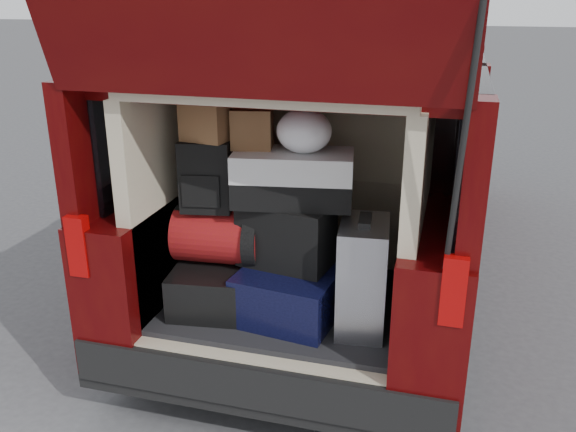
{
  "coord_description": "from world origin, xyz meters",
  "views": [
    {
      "loc": [
        0.8,
        -2.62,
        2.16
      ],
      "look_at": [
        0.02,
        0.2,
        1.07
      ],
      "focal_mm": 38.0,
      "sensor_mm": 36.0,
      "label": 1
    }
  ],
  "objects_px": {
    "black_soft_case": "(286,234)",
    "navy_hardshell": "(294,288)",
    "backpack": "(206,176)",
    "silver_roller": "(363,276)",
    "black_hardshell": "(218,281)",
    "red_duffel": "(219,235)",
    "twotone_duffel": "(293,178)"
  },
  "relations": [
    {
      "from": "silver_roller",
      "to": "red_duffel",
      "type": "relative_size",
      "value": 1.22
    },
    {
      "from": "black_hardshell",
      "to": "silver_roller",
      "type": "relative_size",
      "value": 1.04
    },
    {
      "from": "navy_hardshell",
      "to": "red_duffel",
      "type": "xyz_separation_m",
      "value": [
        -0.42,
        0.01,
        0.25
      ]
    },
    {
      "from": "red_duffel",
      "to": "twotone_duffel",
      "type": "bearing_deg",
      "value": 0.09
    },
    {
      "from": "navy_hardshell",
      "to": "silver_roller",
      "type": "height_order",
      "value": "silver_roller"
    },
    {
      "from": "silver_roller",
      "to": "black_soft_case",
      "type": "xyz_separation_m",
      "value": [
        -0.42,
        0.09,
        0.14
      ]
    },
    {
      "from": "navy_hardshell",
      "to": "silver_roller",
      "type": "bearing_deg",
      "value": -2.76
    },
    {
      "from": "black_hardshell",
      "to": "silver_roller",
      "type": "distance_m",
      "value": 0.81
    },
    {
      "from": "red_duffel",
      "to": "backpack",
      "type": "xyz_separation_m",
      "value": [
        -0.04,
        -0.03,
        0.33
      ]
    },
    {
      "from": "navy_hardshell",
      "to": "twotone_duffel",
      "type": "height_order",
      "value": "twotone_duffel"
    },
    {
      "from": "black_hardshell",
      "to": "twotone_duffel",
      "type": "distance_m",
      "value": 0.73
    },
    {
      "from": "navy_hardshell",
      "to": "red_duffel",
      "type": "relative_size",
      "value": 1.3
    },
    {
      "from": "black_hardshell",
      "to": "black_soft_case",
      "type": "xyz_separation_m",
      "value": [
        0.38,
        0.02,
        0.31
      ]
    },
    {
      "from": "navy_hardshell",
      "to": "red_duffel",
      "type": "distance_m",
      "value": 0.49
    },
    {
      "from": "black_soft_case",
      "to": "twotone_duffel",
      "type": "height_order",
      "value": "twotone_duffel"
    },
    {
      "from": "twotone_duffel",
      "to": "silver_roller",
      "type": "bearing_deg",
      "value": -25.14
    },
    {
      "from": "navy_hardshell",
      "to": "backpack",
      "type": "height_order",
      "value": "backpack"
    },
    {
      "from": "black_hardshell",
      "to": "red_duffel",
      "type": "xyz_separation_m",
      "value": [
        0.01,
        0.02,
        0.27
      ]
    },
    {
      "from": "red_duffel",
      "to": "black_soft_case",
      "type": "bearing_deg",
      "value": -3.41
    },
    {
      "from": "black_hardshell",
      "to": "navy_hardshell",
      "type": "height_order",
      "value": "navy_hardshell"
    },
    {
      "from": "black_soft_case",
      "to": "silver_roller",
      "type": "bearing_deg",
      "value": -2.65
    },
    {
      "from": "black_soft_case",
      "to": "twotone_duffel",
      "type": "xyz_separation_m",
      "value": [
        0.03,
        0.02,
        0.3
      ]
    },
    {
      "from": "silver_roller",
      "to": "black_hardshell",
      "type": "bearing_deg",
      "value": 169.65
    },
    {
      "from": "black_soft_case",
      "to": "backpack",
      "type": "distance_m",
      "value": 0.51
    },
    {
      "from": "red_duffel",
      "to": "backpack",
      "type": "bearing_deg",
      "value": -147.44
    },
    {
      "from": "navy_hardshell",
      "to": "silver_roller",
      "type": "relative_size",
      "value": 1.06
    },
    {
      "from": "black_soft_case",
      "to": "navy_hardshell",
      "type": "bearing_deg",
      "value": -13.21
    },
    {
      "from": "navy_hardshell",
      "to": "backpack",
      "type": "relative_size",
      "value": 1.62
    },
    {
      "from": "black_hardshell",
      "to": "red_duffel",
      "type": "relative_size",
      "value": 1.27
    },
    {
      "from": "backpack",
      "to": "navy_hardshell",
      "type": "bearing_deg",
      "value": -7.86
    },
    {
      "from": "black_soft_case",
      "to": "twotone_duffel",
      "type": "relative_size",
      "value": 0.77
    },
    {
      "from": "navy_hardshell",
      "to": "twotone_duffel",
      "type": "relative_size",
      "value": 1.0
    }
  ]
}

